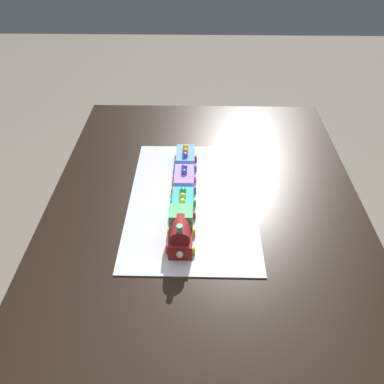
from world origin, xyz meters
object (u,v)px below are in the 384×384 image
at_px(cake_locomotive, 181,231).
at_px(cake_car_caboose_sky_blue, 185,159).
at_px(cake_car_flatbed_lavender, 184,180).
at_px(dining_table, 204,238).
at_px(cake_car_gondola_turquoise, 183,204).

height_order(cake_locomotive, cake_car_caboose_sky_blue, cake_locomotive).
bearing_deg(cake_car_caboose_sky_blue, cake_car_flatbed_lavender, 180.00).
height_order(dining_table, cake_car_flatbed_lavender, cake_car_flatbed_lavender).
bearing_deg(cake_car_gondola_turquoise, cake_car_flatbed_lavender, 0.00).
bearing_deg(cake_locomotive, dining_table, -29.71).
xyz_separation_m(dining_table, cake_car_flatbed_lavender, (0.13, 0.07, 0.14)).
bearing_deg(cake_car_caboose_sky_blue, dining_table, -164.38).
xyz_separation_m(dining_table, cake_locomotive, (-0.12, 0.07, 0.16)).
distance_m(cake_car_gondola_turquoise, cake_car_flatbed_lavender, 0.12).
xyz_separation_m(dining_table, cake_car_gondola_turquoise, (0.01, 0.07, 0.14)).
height_order(cake_car_gondola_turquoise, cake_car_flatbed_lavender, same).
xyz_separation_m(cake_car_flatbed_lavender, cake_car_caboose_sky_blue, (0.12, 0.00, 0.00)).
height_order(dining_table, cake_car_gondola_turquoise, cake_car_gondola_turquoise).
bearing_deg(cake_car_flatbed_lavender, dining_table, -151.75).
bearing_deg(cake_car_caboose_sky_blue, cake_car_gondola_turquoise, 180.00).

